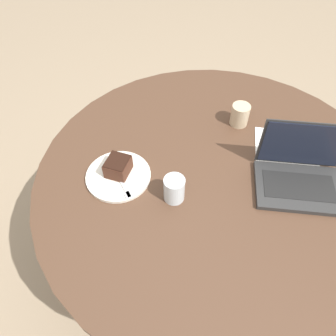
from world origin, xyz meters
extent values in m
plane|color=gray|center=(0.00, 0.00, 0.00)|extent=(12.00, 12.00, 0.00)
cylinder|color=#4C3323|center=(0.00, 0.00, 0.01)|extent=(0.44, 0.44, 0.02)
cylinder|color=#4C3323|center=(0.00, 0.00, 0.36)|extent=(0.13, 0.13, 0.68)
cylinder|color=#4C3323|center=(0.00, 0.00, 0.72)|extent=(1.33, 1.33, 0.03)
cube|color=white|center=(-0.08, 0.27, 0.73)|extent=(0.35, 0.26, 0.00)
cylinder|color=silver|center=(0.04, -0.36, 0.74)|extent=(0.23, 0.23, 0.01)
cube|color=#472619|center=(0.03, -0.36, 0.77)|extent=(0.10, 0.10, 0.06)
cube|color=black|center=(0.03, -0.36, 0.80)|extent=(0.10, 0.09, 0.00)
cube|color=silver|center=(0.07, -0.35, 0.75)|extent=(0.15, 0.10, 0.00)
cube|color=silver|center=(0.13, -0.31, 0.75)|extent=(0.04, 0.04, 0.00)
cylinder|color=#C6AD89|center=(-0.28, 0.10, 0.78)|extent=(0.07, 0.07, 0.09)
cylinder|color=silver|center=(0.12, -0.15, 0.78)|extent=(0.07, 0.07, 0.09)
cube|color=#2D2D2D|center=(0.05, 0.28, 0.74)|extent=(0.22, 0.31, 0.02)
cube|color=black|center=(0.05, 0.28, 0.75)|extent=(0.13, 0.25, 0.00)
cube|color=#2D2D2D|center=(-0.06, 0.29, 0.85)|extent=(0.02, 0.30, 0.20)
cube|color=black|center=(-0.05, 0.29, 0.85)|extent=(0.02, 0.28, 0.18)
camera|label=1|loc=(0.77, -0.13, 1.66)|focal=35.00mm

